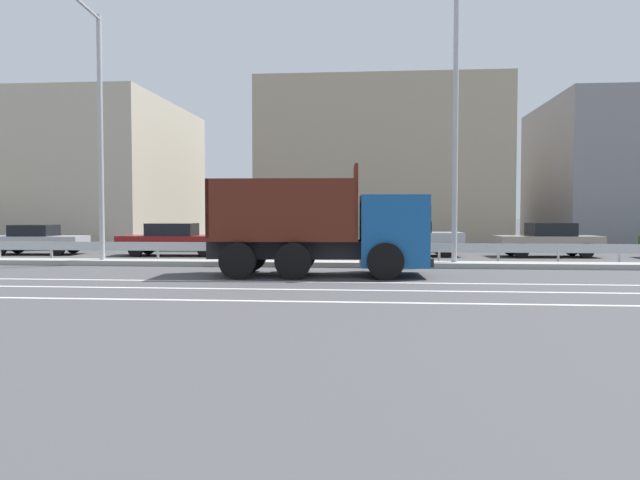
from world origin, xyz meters
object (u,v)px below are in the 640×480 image
at_px(street_lamp_1, 98,124).
at_px(street_lamp_2, 456,95).
at_px(median_road_sign, 248,232).
at_px(parked_car_2, 36,239).
at_px(parked_car_4, 295,240).
at_px(parked_car_5, 411,238).
at_px(dump_truck, 344,234).
at_px(parked_car_6, 548,240).
at_px(parked_car_3, 175,239).

distance_m(street_lamp_1, street_lamp_2, 12.52).
xyz_separation_m(median_road_sign, parked_car_2, (-10.63, 4.97, -0.51)).
relative_size(median_road_sign, street_lamp_2, 0.21).
xyz_separation_m(street_lamp_2, parked_car_4, (-6.18, 5.21, -5.15)).
height_order(street_lamp_2, parked_car_5, street_lamp_2).
distance_m(dump_truck, parked_car_6, 11.82).
bearing_deg(parked_car_6, parked_car_2, 87.74).
bearing_deg(parked_car_3, dump_truck, 42.55).
relative_size(median_road_sign, parked_car_4, 0.55).
distance_m(parked_car_3, parked_car_6, 15.99).
height_order(parked_car_3, parked_car_6, parked_car_6).
relative_size(parked_car_4, parked_car_5, 0.96).
relative_size(median_road_sign, parked_car_3, 0.48).
bearing_deg(parked_car_5, parked_car_2, -91.33).
distance_m(street_lamp_1, parked_car_3, 6.66).
distance_m(median_road_sign, street_lamp_1, 6.54).
bearing_deg(parked_car_4, parked_car_2, -85.54).
distance_m(median_road_sign, street_lamp_2, 8.54).
bearing_deg(median_road_sign, parked_car_2, 154.96).
height_order(parked_car_5, parked_car_6, parked_car_5).
xyz_separation_m(parked_car_2, parked_car_6, (22.37, 0.52, 0.04)).
bearing_deg(street_lamp_1, street_lamp_2, 0.85).
distance_m(parked_car_2, parked_car_6, 22.38).
height_order(street_lamp_1, parked_car_2, street_lamp_1).
relative_size(parked_car_3, parked_car_4, 1.15).
xyz_separation_m(median_road_sign, parked_car_3, (-4.23, 4.79, -0.48)).
height_order(parked_car_3, parked_car_4, parked_car_3).
height_order(parked_car_4, parked_car_5, parked_car_5).
bearing_deg(parked_car_5, street_lamp_1, -66.45).
bearing_deg(street_lamp_1, parked_car_6, 18.42).
bearing_deg(parked_car_6, parked_car_3, 88.92).
distance_m(dump_truck, parked_car_5, 8.78).
distance_m(dump_truck, street_lamp_1, 10.04).
height_order(dump_truck, parked_car_2, dump_truck).
bearing_deg(parked_car_6, dump_truck, 132.51).
bearing_deg(parked_car_3, parked_car_4, 92.16).
bearing_deg(parked_car_5, parked_car_3, -89.37).
xyz_separation_m(dump_truck, street_lamp_1, (-8.87, 2.83, 3.76)).
height_order(parked_car_2, parked_car_3, parked_car_3).
bearing_deg(parked_car_2, parked_car_5, 87.89).
relative_size(parked_car_3, parked_car_5, 1.10).
relative_size(dump_truck, street_lamp_1, 0.74).
bearing_deg(median_road_sign, dump_truck, -40.44).
bearing_deg(parked_car_4, street_lamp_1, -46.15).
bearing_deg(parked_car_4, street_lamp_2, 53.20).
bearing_deg(parked_car_3, parked_car_5, 91.13).
bearing_deg(median_road_sign, parked_car_4, 79.24).
height_order(street_lamp_1, street_lamp_2, street_lamp_2).
xyz_separation_m(street_lamp_1, parked_car_4, (6.31, 5.39, -4.30)).
xyz_separation_m(dump_truck, parked_car_5, (2.41, 8.43, -0.47)).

